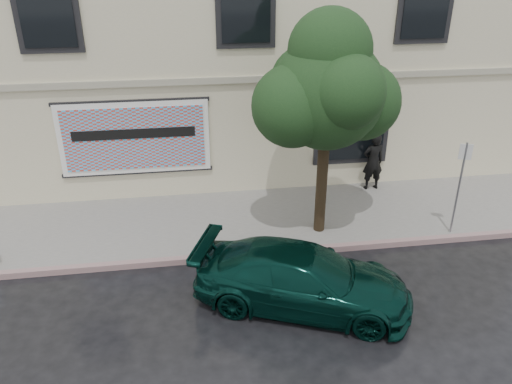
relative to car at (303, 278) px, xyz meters
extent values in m
plane|color=black|center=(-0.46, 0.44, -0.66)|extent=(90.00, 90.00, 0.00)
cube|color=gray|center=(-0.46, 3.69, -0.58)|extent=(20.00, 3.50, 0.15)
cube|color=slate|center=(-0.46, 1.94, -0.58)|extent=(20.00, 0.18, 0.16)
cube|color=beige|center=(-0.46, 9.44, 2.84)|extent=(20.00, 8.00, 7.00)
cube|color=#9E9984|center=(-0.46, 5.40, 2.94)|extent=(20.00, 0.12, 0.18)
cube|color=black|center=(2.74, 5.40, 1.29)|extent=(2.30, 0.10, 2.10)
cube|color=black|center=(2.74, 5.34, 1.29)|extent=(2.00, 0.05, 1.80)
cube|color=black|center=(-5.46, 5.34, 4.54)|extent=(1.30, 0.05, 1.20)
cube|color=black|center=(-0.46, 5.34, 4.54)|extent=(1.30, 0.05, 1.20)
cube|color=black|center=(4.54, 5.34, 4.54)|extent=(1.30, 0.05, 1.20)
cube|color=white|center=(-3.66, 5.37, 1.39)|extent=(4.20, 0.06, 2.10)
cube|color=#C33B2B|center=(-3.66, 5.33, 1.39)|extent=(3.90, 0.04, 1.80)
cube|color=black|center=(-3.66, 5.40, 0.34)|extent=(4.30, 0.10, 0.10)
cube|color=black|center=(-3.66, 5.40, 2.44)|extent=(4.30, 0.10, 0.10)
cube|color=black|center=(-3.66, 5.30, 1.54)|extent=(3.40, 0.02, 0.28)
imported|color=black|center=(0.00, 0.00, 0.00)|extent=(4.94, 3.53, 1.32)
imported|color=black|center=(3.37, 5.04, 0.38)|extent=(0.67, 0.45, 1.78)
imported|color=black|center=(3.37, 5.04, 1.68)|extent=(1.39, 1.39, 0.82)
cylinder|color=#2E2314|center=(1.12, 2.79, 0.79)|extent=(0.28, 0.28, 2.59)
sphere|color=black|center=(1.12, 2.79, 3.17)|extent=(2.68, 2.68, 2.68)
cylinder|color=gray|center=(4.51, 2.14, 0.74)|extent=(0.05, 0.05, 2.50)
cube|color=silver|center=(4.51, 2.14, 1.75)|extent=(0.30, 0.13, 0.40)
camera|label=1|loc=(-2.23, -8.35, 6.16)|focal=35.00mm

